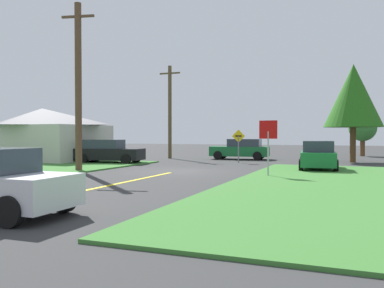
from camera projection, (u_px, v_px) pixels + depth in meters
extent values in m
plane|color=#353535|center=(178.00, 171.00, 21.80)|extent=(120.00, 120.00, 0.00)
cube|color=yellow|center=(88.00, 190.00, 14.35)|extent=(0.20, 14.00, 0.01)
cylinder|color=#9EA0A8|center=(268.00, 154.00, 18.72)|extent=(0.07, 0.07, 2.10)
cube|color=red|center=(268.00, 130.00, 18.69)|extent=(0.84, 0.09, 0.84)
cylinder|color=black|center=(64.00, 199.00, 10.14)|extent=(0.68, 0.23, 0.68)
cylinder|color=black|center=(9.00, 212.00, 8.48)|extent=(0.68, 0.23, 0.68)
cube|color=#196B33|center=(318.00, 159.00, 22.48)|extent=(2.13, 4.10, 0.76)
cube|color=#2D3842|center=(318.00, 146.00, 22.26)|extent=(1.75, 2.31, 0.60)
cylinder|color=black|center=(302.00, 162.00, 24.02)|extent=(0.28, 0.70, 0.68)
cylinder|color=black|center=(333.00, 163.00, 23.53)|extent=(0.28, 0.70, 0.68)
cylinder|color=black|center=(301.00, 165.00, 21.44)|extent=(0.28, 0.70, 0.68)
cylinder|color=black|center=(336.00, 166.00, 20.95)|extent=(0.28, 0.70, 0.68)
cube|color=#196B33|center=(240.00, 151.00, 32.46)|extent=(4.68, 2.14, 0.76)
cube|color=#2D3842|center=(244.00, 143.00, 32.33)|extent=(2.61, 1.79, 0.60)
cylinder|color=black|center=(218.00, 155.00, 32.08)|extent=(0.69, 0.26, 0.68)
cylinder|color=black|center=(223.00, 154.00, 33.81)|extent=(0.69, 0.26, 0.68)
cylinder|color=black|center=(257.00, 156.00, 31.12)|extent=(0.69, 0.26, 0.68)
cylinder|color=black|center=(261.00, 155.00, 32.86)|extent=(0.69, 0.26, 0.68)
cube|color=black|center=(110.00, 154.00, 27.70)|extent=(4.74, 2.29, 0.76)
cube|color=#2D3842|center=(104.00, 144.00, 27.79)|extent=(2.68, 1.83, 0.60)
cylinder|color=black|center=(136.00, 158.00, 28.15)|extent=(0.70, 0.30, 0.68)
cylinder|color=black|center=(126.00, 160.00, 26.50)|extent=(0.70, 0.30, 0.68)
cylinder|color=black|center=(95.00, 157.00, 28.92)|extent=(0.70, 0.30, 0.68)
cylinder|color=black|center=(83.00, 159.00, 27.26)|extent=(0.70, 0.30, 0.68)
cylinder|color=brown|center=(78.00, 88.00, 21.57)|extent=(0.35, 0.35, 8.91)
cube|color=brown|center=(78.00, 16.00, 21.49)|extent=(1.79, 0.49, 0.12)
cylinder|color=brown|center=(170.00, 112.00, 33.65)|extent=(0.30, 0.30, 7.65)
cube|color=brown|center=(170.00, 73.00, 33.58)|extent=(1.80, 0.12, 0.12)
cylinder|color=slate|center=(238.00, 149.00, 28.43)|extent=(0.08, 0.08, 1.87)
cube|color=yellow|center=(238.00, 136.00, 28.41)|extent=(0.90, 0.16, 0.91)
cube|color=black|center=(238.00, 136.00, 28.41)|extent=(0.45, 0.10, 0.10)
cylinder|color=brown|center=(353.00, 145.00, 28.72)|extent=(0.41, 0.41, 2.50)
cone|color=#266419|center=(353.00, 96.00, 28.65)|extent=(4.03, 4.03, 4.44)
cylinder|color=brown|center=(363.00, 147.00, 37.34)|extent=(0.43, 0.43, 1.61)
sphere|color=#337832|center=(363.00, 128.00, 37.30)|extent=(2.48, 2.48, 2.48)
cube|color=beige|center=(42.00, 143.00, 30.85)|extent=(9.42, 6.39, 2.66)
pyramid|color=#3F3F44|center=(42.00, 117.00, 30.81)|extent=(9.42, 6.39, 1.30)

